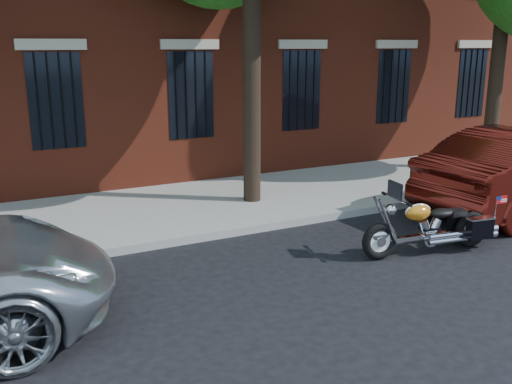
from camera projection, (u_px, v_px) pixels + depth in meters
name	position (u px, v px, depth m)	size (l,w,h in m)	color
ground	(304.00, 254.00, 9.42)	(120.00, 120.00, 0.00)	black
curb	(265.00, 226.00, 10.59)	(40.00, 0.16, 0.15)	gray
sidewalk	(224.00, 202.00, 12.21)	(40.00, 3.60, 0.15)	gray
motorcycle	(434.00, 228.00, 9.38)	(2.45, 0.91, 1.26)	black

